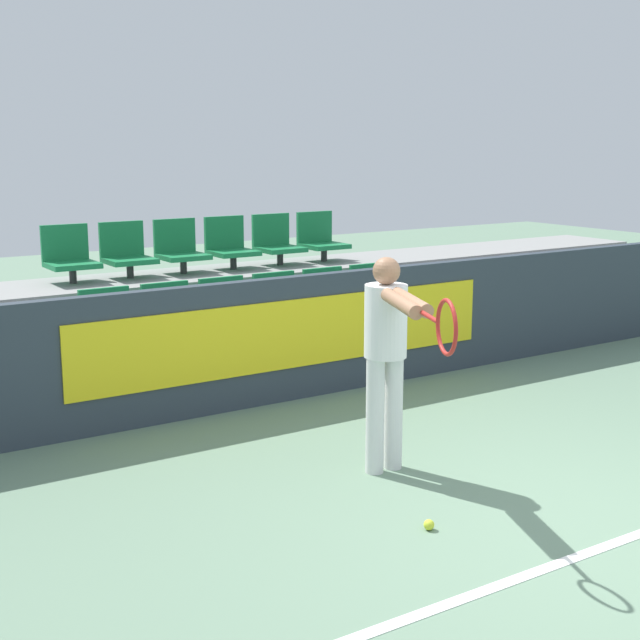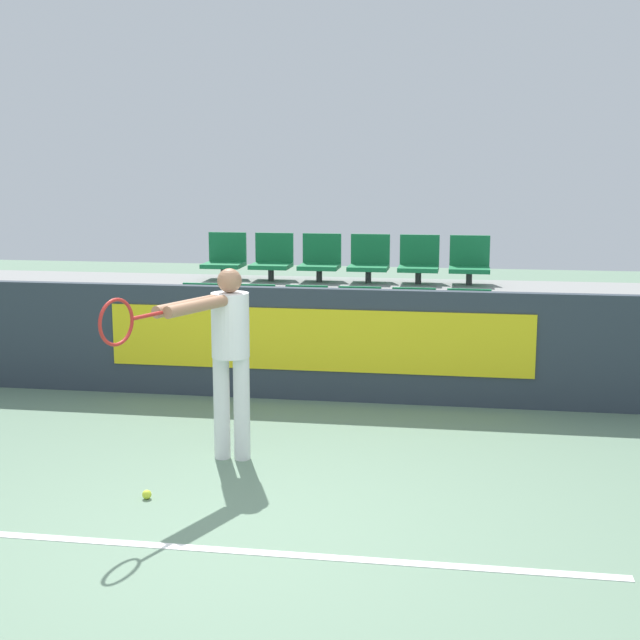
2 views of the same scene
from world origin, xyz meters
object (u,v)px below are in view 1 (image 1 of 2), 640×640
(stadium_chair_0, at_px, (110,324))
(stadium_chair_3, at_px, (280,305))
(stadium_chair_11, at_px, (320,239))
(tennis_ball, at_px, (429,525))
(stadium_chair_8, at_px, (180,249))
(stadium_chair_5, at_px, (375,294))
(stadium_chair_7, at_px, (127,253))
(stadium_chair_1, at_px, (171,317))
(stadium_chair_2, at_px, (228,311))
(stadium_chair_4, at_px, (329,299))
(stadium_chair_9, at_px, (230,246))
(stadium_chair_6, at_px, (69,257))
(stadium_chair_10, at_px, (277,242))
(tennis_player, at_px, (389,344))

(stadium_chair_0, xyz_separation_m, stadium_chair_3, (1.74, 0.00, 0.00))
(stadium_chair_11, xyz_separation_m, tennis_ball, (-2.23, -4.63, -1.17))
(stadium_chair_3, bearing_deg, stadium_chair_8, 118.77)
(stadium_chair_5, bearing_deg, stadium_chair_7, 155.52)
(stadium_chair_0, bearing_deg, stadium_chair_5, 0.00)
(stadium_chair_1, bearing_deg, stadium_chair_2, 0.00)
(stadium_chair_0, xyz_separation_m, stadium_chair_5, (2.89, 0.00, 0.00))
(stadium_chair_4, distance_m, stadium_chair_9, 1.29)
(stadium_chair_2, xyz_separation_m, stadium_chair_4, (1.16, 0.00, 0.00))
(stadium_chair_3, bearing_deg, stadium_chair_0, 180.00)
(stadium_chair_1, distance_m, stadium_chair_2, 0.58)
(stadium_chair_5, xyz_separation_m, stadium_chair_7, (-2.32, 1.05, 0.48))
(stadium_chair_4, relative_size, stadium_chair_11, 1.00)
(stadium_chair_2, xyz_separation_m, stadium_chair_9, (0.58, 1.05, 0.48))
(stadium_chair_2, relative_size, tennis_ball, 8.35)
(stadium_chair_11, bearing_deg, tennis_ball, -115.70)
(stadium_chair_6, relative_size, stadium_chair_8, 1.00)
(stadium_chair_10, xyz_separation_m, tennis_ball, (-1.65, -4.63, -1.17))
(stadium_chair_1, bearing_deg, stadium_chair_10, 31.27)
(stadium_chair_4, xyz_separation_m, tennis_player, (-1.31, -2.71, 0.22))
(stadium_chair_4, relative_size, tennis_ball, 8.35)
(stadium_chair_1, xyz_separation_m, stadium_chair_11, (2.32, 1.05, 0.48))
(stadium_chair_0, relative_size, stadium_chair_8, 1.00)
(tennis_player, bearing_deg, tennis_ball, -89.68)
(stadium_chair_3, relative_size, stadium_chair_10, 1.00)
(stadium_chair_2, relative_size, stadium_chair_10, 1.00)
(stadium_chair_9, height_order, tennis_player, tennis_player)
(stadium_chair_1, bearing_deg, tennis_player, -81.07)
(stadium_chair_2, bearing_deg, stadium_chair_5, 0.00)
(stadium_chair_11, bearing_deg, stadium_chair_7, 180.00)
(stadium_chair_7, bearing_deg, stadium_chair_2, -61.23)
(stadium_chair_9, height_order, stadium_chair_11, same)
(stadium_chair_5, height_order, stadium_chair_9, stadium_chair_9)
(stadium_chair_5, bearing_deg, tennis_ball, -121.93)
(stadium_chair_9, bearing_deg, stadium_chair_7, 180.00)
(stadium_chair_1, distance_m, stadium_chair_5, 2.32)
(stadium_chair_2, relative_size, stadium_chair_3, 1.00)
(stadium_chair_4, xyz_separation_m, stadium_chair_11, (0.58, 1.05, 0.48))
(tennis_player, relative_size, tennis_ball, 23.21)
(stadium_chair_0, distance_m, stadium_chair_7, 1.29)
(stadium_chair_8, distance_m, tennis_ball, 4.80)
(stadium_chair_2, bearing_deg, stadium_chair_8, 90.00)
(stadium_chair_1, height_order, stadium_chair_9, stadium_chair_9)
(tennis_player, bearing_deg, stadium_chair_8, 109.42)
(stadium_chair_5, relative_size, tennis_ball, 8.35)
(stadium_chair_2, bearing_deg, stadium_chair_6, 137.67)
(stadium_chair_0, height_order, tennis_player, tennis_player)
(stadium_chair_0, distance_m, stadium_chair_8, 1.64)
(stadium_chair_7, height_order, stadium_chair_10, same)
(tennis_ball, bearing_deg, stadium_chair_6, 98.17)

